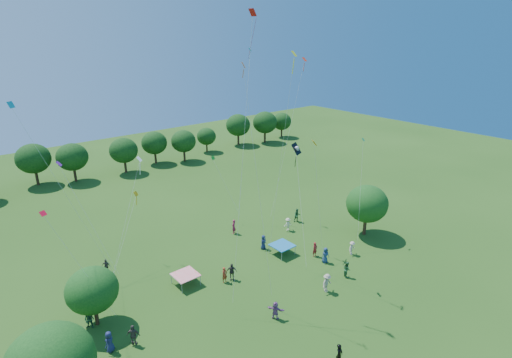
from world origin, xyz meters
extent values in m
cylinder|color=#422B19|center=(-13.07, 18.73, 0.78)|extent=(0.32, 0.32, 1.57)
ellipsoid|color=#1A5017|center=(-13.07, 18.73, 3.32)|extent=(4.12, 4.12, 3.71)
cylinder|color=#422B19|center=(16.92, 14.12, 0.95)|extent=(0.39, 0.39, 1.91)
ellipsoid|color=#1A5017|center=(16.92, 14.12, 3.96)|extent=(4.83, 4.83, 4.34)
cylinder|color=#422B19|center=(-8.83, 57.29, 1.07)|extent=(0.44, 0.44, 2.14)
ellipsoid|color=#143F12|center=(-8.83, 57.29, 4.33)|extent=(5.14, 5.14, 4.63)
cylinder|color=#422B19|center=(-3.73, 55.12, 1.01)|extent=(0.42, 0.42, 2.03)
ellipsoid|color=#143F12|center=(-3.73, 55.12, 4.09)|extent=(4.86, 4.86, 4.37)
cylinder|color=#422B19|center=(4.25, 54.00, 0.98)|extent=(0.40, 0.40, 1.96)
ellipsoid|color=#143F12|center=(4.25, 54.00, 3.96)|extent=(4.71, 4.71, 4.24)
cylinder|color=#422B19|center=(10.62, 55.53, 0.96)|extent=(0.39, 0.39, 1.91)
ellipsoid|color=#143F12|center=(10.62, 55.53, 3.87)|extent=(4.59, 4.59, 4.13)
cylinder|color=#422B19|center=(15.42, 53.36, 0.94)|extent=(0.39, 0.39, 1.89)
ellipsoid|color=#143F12|center=(15.42, 53.36, 3.82)|extent=(4.54, 4.54, 4.08)
cylinder|color=#422B19|center=(22.08, 55.90, 0.79)|extent=(0.33, 0.33, 1.58)
ellipsoid|color=#143F12|center=(22.08, 55.90, 3.20)|extent=(3.80, 3.80, 3.42)
cylinder|color=#422B19|center=(30.27, 56.13, 1.07)|extent=(0.44, 0.44, 2.13)
ellipsoid|color=#143F12|center=(30.27, 56.13, 4.31)|extent=(5.12, 5.12, 4.61)
cylinder|color=#422B19|center=(36.10, 54.14, 1.09)|extent=(0.45, 0.45, 2.18)
ellipsoid|color=#143F12|center=(36.10, 54.14, 4.41)|extent=(5.24, 5.24, 4.72)
cylinder|color=#422B19|center=(42.14, 55.19, 0.91)|extent=(0.37, 0.37, 1.81)
ellipsoid|color=#143F12|center=(42.14, 55.19, 3.66)|extent=(4.35, 4.35, 3.91)
cube|color=red|center=(-4.61, 18.91, 1.05)|extent=(2.20, 2.20, 0.08)
cylinder|color=#999999|center=(-5.61, 17.91, 0.55)|extent=(0.05, 0.05, 1.10)
cylinder|color=#999999|center=(-3.61, 17.91, 0.55)|extent=(0.05, 0.05, 1.10)
cylinder|color=#999999|center=(-5.61, 19.91, 0.55)|extent=(0.05, 0.05, 1.10)
cylinder|color=#999999|center=(-3.61, 19.91, 0.55)|extent=(0.05, 0.05, 1.10)
cube|color=#196BA5|center=(6.27, 17.11, 1.05)|extent=(2.20, 2.20, 0.08)
cylinder|color=#999999|center=(5.27, 16.11, 0.55)|extent=(0.05, 0.05, 1.10)
cylinder|color=#999999|center=(7.27, 16.11, 0.55)|extent=(0.05, 0.05, 1.10)
cylinder|color=#999999|center=(5.27, 18.11, 0.55)|extent=(0.05, 0.05, 1.10)
cylinder|color=#999999|center=(7.27, 18.11, 0.55)|extent=(0.05, 0.05, 1.10)
imported|color=black|center=(-1.23, 3.23, 0.89)|extent=(0.76, 0.60, 1.78)
imported|color=#1A224E|center=(-13.37, 15.10, 0.87)|extent=(0.97, 0.87, 1.74)
imported|color=maroon|center=(-1.56, 16.82, 0.80)|extent=(0.61, 0.41, 1.60)
imported|color=#296033|center=(8.17, 9.91, 0.82)|extent=(0.78, 0.92, 1.64)
imported|color=#A29982|center=(4.79, 9.54, 0.92)|extent=(1.26, 0.67, 1.84)
imported|color=#382F2D|center=(-0.78, 16.74, 0.87)|extent=(1.09, 1.00, 1.75)
imported|color=#1A264C|center=(5.43, 19.22, 0.83)|extent=(0.90, 0.63, 1.66)
imported|color=maroon|center=(8.65, 14.50, 0.82)|extent=(0.62, 0.40, 1.64)
imported|color=#23532C|center=(13.19, 21.63, 0.88)|extent=(0.98, 0.79, 1.76)
imported|color=beige|center=(10.60, 20.67, 0.81)|extent=(1.14, 0.70, 1.63)
imported|color=#493E3A|center=(-11.70, 14.60, 0.88)|extent=(1.07, 1.06, 1.76)
imported|color=#864E86|center=(-1.36, 9.85, 0.81)|extent=(1.25, 1.56, 1.61)
imported|color=navy|center=(8.54, 12.96, 0.85)|extent=(0.93, 0.67, 1.70)
imported|color=#9E1C43|center=(5.10, 24.24, 0.89)|extent=(0.79, 0.68, 1.78)
imported|color=#224F31|center=(-13.67, 18.62, 0.83)|extent=(0.91, 0.87, 1.66)
imported|color=beige|center=(11.97, 12.18, 0.78)|extent=(1.07, 0.60, 1.55)
imported|color=#48413A|center=(-9.68, 25.69, 0.76)|extent=(0.91, 0.93, 1.53)
cube|color=black|center=(8.45, 17.61, 11.34)|extent=(1.45, 1.14, 1.09)
cube|color=black|center=(8.45, 17.66, 9.94)|extent=(0.15, 0.27, 1.18)
sphere|color=white|center=(8.45, 17.55, 11.44)|extent=(0.40, 0.40, 0.40)
cylinder|color=white|center=(8.45, 17.55, 11.16)|extent=(0.28, 0.56, 0.35)
cylinder|color=white|center=(8.45, 17.55, 11.16)|extent=(0.28, 0.56, 0.35)
cylinder|color=beige|center=(6.65, 14.91, 6.05)|extent=(3.62, 5.41, 9.51)
cube|color=red|center=(0.59, 15.12, 24.03)|extent=(0.33, 0.64, 0.56)
cube|color=red|center=(0.59, 15.17, 22.13)|extent=(0.49, 0.49, 2.94)
cylinder|color=beige|center=(-1.65, 13.76, 12.53)|extent=(4.50, 2.74, 22.47)
cube|color=red|center=(-15.33, 19.22, 10.53)|extent=(0.50, 0.44, 0.31)
cylinder|color=beige|center=(-13.68, 18.17, 5.83)|extent=(3.32, 2.13, 9.06)
cube|color=#FDA60D|center=(-5.53, 26.40, 7.23)|extent=(0.57, 0.52, 0.46)
cube|color=#FDA60D|center=(-5.53, 26.45, 6.40)|extent=(0.09, 0.23, 1.00)
cylinder|color=beige|center=(-7.73, 24.64, 4.16)|extent=(4.42, 3.54, 5.73)
cube|color=yellow|center=(4.80, 14.72, 20.93)|extent=(0.72, 0.64, 0.46)
cube|color=yellow|center=(4.80, 14.77, 19.88)|extent=(0.14, 0.30, 1.31)
cylinder|color=beige|center=(4.92, 16.20, 10.99)|extent=(0.26, 2.97, 19.38)
cube|color=#1A944A|center=(15.94, 14.78, 11.63)|extent=(0.51, 0.44, 0.34)
cylinder|color=beige|center=(14.39, 13.46, 6.37)|extent=(3.13, 2.66, 10.16)
cube|color=#1587D6|center=(11.58, 28.97, 20.71)|extent=(0.36, 0.50, 0.40)
cube|color=#1587D6|center=(11.58, 29.02, 20.02)|extent=(0.14, 0.19, 0.80)
cylinder|color=beige|center=(9.31, 27.35, 10.91)|extent=(4.56, 3.25, 19.22)
cube|color=#66178E|center=(-11.69, 28.44, 11.20)|extent=(0.61, 0.68, 0.43)
cylinder|color=beige|center=(-10.62, 25.58, 6.13)|extent=(2.16, 5.75, 9.68)
cube|color=white|center=(-4.66, 26.74, 10.67)|extent=(0.68, 0.69, 0.47)
cube|color=white|center=(-4.66, 26.79, 9.62)|extent=(0.07, 0.30, 1.34)
cylinder|color=beige|center=(-7.31, 24.85, 5.86)|extent=(5.32, 3.79, 9.14)
cube|color=#0B98AF|center=(-15.36, 22.86, 17.75)|extent=(0.53, 0.49, 0.46)
cylinder|color=beige|center=(-12.59, 22.77, 9.42)|extent=(5.55, 0.20, 16.25)
cube|color=#F3300E|center=(15.42, 23.57, 19.69)|extent=(0.72, 0.61, 0.46)
cube|color=#F3300E|center=(15.42, 23.62, 18.79)|extent=(0.15, 0.23, 1.01)
cylinder|color=beige|center=(12.50, 23.13, 10.36)|extent=(5.84, 0.89, 18.13)
cube|color=#FF570D|center=(-1.44, 13.72, 20.34)|extent=(0.45, 0.54, 0.43)
cube|color=#FF570D|center=(-1.44, 13.77, 19.72)|extent=(0.10, 0.16, 0.62)
cylinder|color=beige|center=(-1.06, 12.39, 10.72)|extent=(0.78, 2.68, 18.84)
cube|color=orange|center=(6.09, 13.10, 13.28)|extent=(0.61, 0.72, 0.50)
cylinder|color=beige|center=(6.52, 12.50, 7.16)|extent=(0.88, 1.23, 11.73)
cube|color=#1C9A1F|center=(6.02, 29.51, 8.04)|extent=(0.54, 0.33, 0.46)
cylinder|color=beige|center=(6.53, 27.51, 4.57)|extent=(1.04, 4.03, 6.54)
camera|label=1|loc=(-20.23, -10.19, 22.50)|focal=28.00mm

